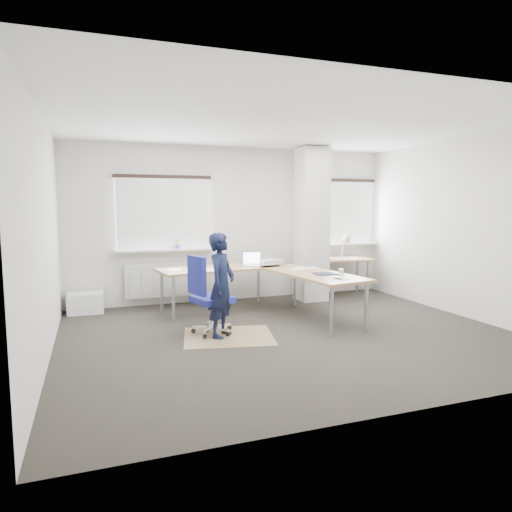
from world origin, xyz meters
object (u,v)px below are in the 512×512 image
object	(u,v)px
desk_side	(334,261)
task_chair	(210,312)
person	(221,285)
desk_main	(266,272)

from	to	relation	value
desk_side	task_chair	world-z (taller)	desk_side
desk_side	person	xyz separation A→B (m)	(-2.78, -1.94, 0.01)
desk_main	task_chair	distance (m)	1.43
task_chair	person	size ratio (longest dim) A/B	0.78
desk_main	desk_side	bearing A→B (deg)	20.23
task_chair	person	distance (m)	0.45
desk_side	person	world-z (taller)	person
desk_main	desk_side	size ratio (longest dim) A/B	1.85
task_chair	desk_main	bearing A→B (deg)	18.95
task_chair	person	world-z (taller)	person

